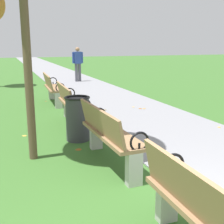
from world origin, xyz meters
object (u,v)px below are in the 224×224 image
(pedestrian_walking, at_px, (78,62))
(trash_bin, at_px, (78,118))
(park_bench_1, at_px, (211,218))
(park_bench_3, at_px, (72,103))
(park_bench_2, at_px, (109,134))
(park_bench_4, at_px, (53,88))

(pedestrian_walking, relative_size, trash_bin, 1.93)
(park_bench_1, relative_size, trash_bin, 1.91)
(park_bench_3, distance_m, pedestrian_walking, 7.74)
(park_bench_1, xyz_separation_m, trash_bin, (-0.15, 3.62, -0.06))
(pedestrian_walking, bearing_deg, park_bench_2, -101.54)
(park_bench_4, relative_size, trash_bin, 1.92)
(park_bench_1, xyz_separation_m, pedestrian_walking, (2.03, 12.23, 0.44))
(park_bench_4, distance_m, pedestrian_walking, 5.34)
(park_bench_1, relative_size, pedestrian_walking, 0.99)
(park_bench_2, bearing_deg, pedestrian_walking, 78.46)
(trash_bin, bearing_deg, pedestrian_walking, 75.82)
(park_bench_4, xyz_separation_m, trash_bin, (-0.15, -3.68, -0.06))
(park_bench_1, height_order, pedestrian_walking, pedestrian_walking)
(park_bench_3, bearing_deg, pedestrian_walking, 74.80)
(park_bench_3, relative_size, trash_bin, 1.92)
(park_bench_2, distance_m, trash_bin, 1.33)
(park_bench_2, relative_size, trash_bin, 1.92)
(pedestrian_walking, bearing_deg, park_bench_4, -112.37)
(park_bench_1, bearing_deg, trash_bin, 92.33)
(park_bench_1, height_order, park_bench_4, same)
(park_bench_1, distance_m, trash_bin, 3.63)
(park_bench_1, xyz_separation_m, park_bench_3, (0.00, 4.77, 0.00))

